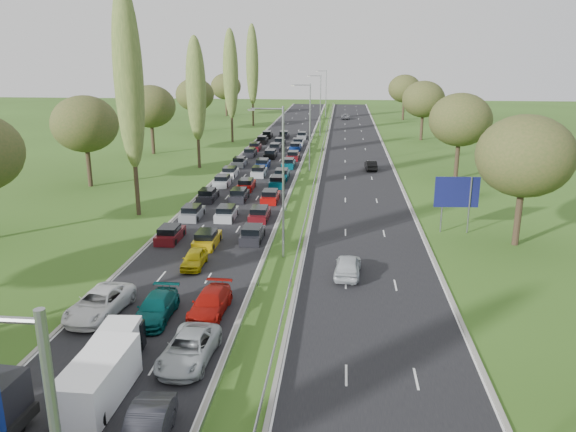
% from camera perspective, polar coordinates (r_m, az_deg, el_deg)
% --- Properties ---
extents(ground, '(260.00, 260.00, 0.00)m').
position_cam_1_polar(ground, '(80.99, 2.27, 4.86)').
color(ground, '#2D4B17').
rests_on(ground, ground).
extents(near_carriageway, '(10.50, 215.00, 0.04)m').
position_cam_1_polar(near_carriageway, '(84.07, -2.24, 5.28)').
color(near_carriageway, black).
rests_on(near_carriageway, ground).
extents(far_carriageway, '(10.50, 215.00, 0.04)m').
position_cam_1_polar(far_carriageway, '(83.35, 7.03, 5.07)').
color(far_carriageway, black).
rests_on(far_carriageway, ground).
extents(central_reservation, '(2.36, 215.00, 0.32)m').
position_cam_1_polar(central_reservation, '(83.34, 2.38, 5.56)').
color(central_reservation, gray).
rests_on(central_reservation, ground).
extents(lamp_columns, '(0.18, 140.18, 12.00)m').
position_cam_1_polar(lamp_columns, '(78.06, 2.24, 8.90)').
color(lamp_columns, gray).
rests_on(lamp_columns, ground).
extents(poplar_row, '(2.80, 127.80, 22.44)m').
position_cam_1_polar(poplar_row, '(70.61, -11.63, 13.05)').
color(poplar_row, '#2D2116').
rests_on(poplar_row, ground).
extents(woodland_left, '(8.00, 166.00, 11.10)m').
position_cam_1_polar(woodland_left, '(69.73, -21.12, 8.39)').
color(woodland_left, '#2D2116').
rests_on(woodland_left, ground).
extents(woodland_right, '(8.00, 153.00, 11.10)m').
position_cam_1_polar(woodland_right, '(68.15, 18.44, 8.49)').
color(woodland_right, '#2D2116').
rests_on(woodland_right, ground).
extents(traffic_queue_fill, '(9.11, 69.21, 0.80)m').
position_cam_1_polar(traffic_queue_fill, '(79.14, -2.76, 4.92)').
color(traffic_queue_fill, '#590F14').
rests_on(traffic_queue_fill, ground).
extents(near_car_2, '(3.10, 5.90, 1.58)m').
position_cam_1_polar(near_car_2, '(37.24, -18.61, -8.39)').
color(near_car_2, white).
rests_on(near_car_2, near_carriageway).
extents(near_car_7, '(2.08, 4.99, 1.44)m').
position_cam_1_polar(near_car_7, '(35.85, -13.27, -9.05)').
color(near_car_7, '#044544').
rests_on(near_car_7, near_carriageway).
extents(near_car_8, '(1.66, 3.92, 1.32)m').
position_cam_1_polar(near_car_8, '(43.66, -9.51, -4.29)').
color(near_car_8, '#B5A40C').
rests_on(near_car_8, near_carriageway).
extents(near_car_9, '(2.01, 4.82, 1.55)m').
position_cam_1_polar(near_car_9, '(25.42, -14.18, -20.37)').
color(near_car_9, '#222227').
rests_on(near_car_9, near_carriageway).
extents(near_car_10, '(2.68, 5.40, 1.47)m').
position_cam_1_polar(near_car_10, '(30.88, -10.05, -13.14)').
color(near_car_10, '#A6ADB0').
rests_on(near_car_10, near_carriageway).
extents(near_car_11, '(2.24, 5.06, 1.45)m').
position_cam_1_polar(near_car_11, '(35.87, -7.90, -8.74)').
color(near_car_11, '#9A0F09').
rests_on(near_car_11, near_carriageway).
extents(far_car_0, '(2.17, 4.72, 1.57)m').
position_cam_1_polar(far_car_0, '(41.55, 6.10, -5.04)').
color(far_car_0, silver).
rests_on(far_car_0, far_carriageway).
extents(far_car_1, '(1.74, 4.17, 1.34)m').
position_cam_1_polar(far_car_1, '(80.47, 8.41, 5.13)').
color(far_car_1, black).
rests_on(far_car_1, far_carriageway).
extents(far_car_2, '(2.26, 4.78, 1.32)m').
position_cam_1_polar(far_car_2, '(145.42, 5.86, 10.04)').
color(far_car_2, slate).
rests_on(far_car_2, far_carriageway).
extents(white_van_front, '(2.13, 5.44, 2.19)m').
position_cam_1_polar(white_van_front, '(28.82, -18.47, -15.23)').
color(white_van_front, white).
rests_on(white_van_front, near_carriageway).
extents(white_van_rear, '(1.87, 4.76, 1.92)m').
position_cam_1_polar(white_van_rear, '(31.19, -17.22, -12.87)').
color(white_van_rear, white).
rests_on(white_van_rear, near_carriageway).
extents(direction_sign, '(4.00, 0.34, 5.20)m').
position_cam_1_polar(direction_sign, '(52.85, 16.77, 2.10)').
color(direction_sign, gray).
rests_on(direction_sign, ground).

